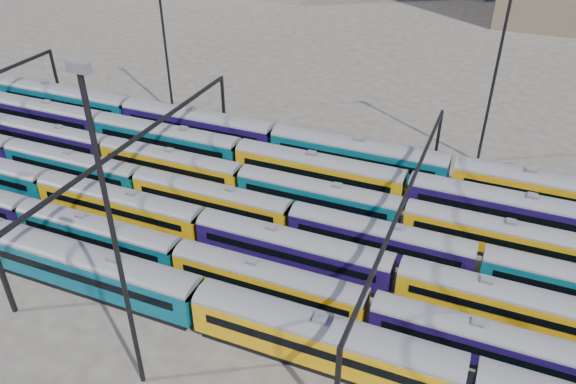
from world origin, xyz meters
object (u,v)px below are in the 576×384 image
at_px(rake_2, 396,273).
at_px(mast_2, 114,236).
at_px(rake_0, 470,381).
at_px(rake_1, 370,307).

xyz_separation_m(rake_2, mast_2, (-15.73, -17.00, 11.38)).
bearing_deg(rake_0, rake_1, 150.11).
bearing_deg(rake_0, rake_2, 127.41).
relative_size(rake_2, mast_2, 4.69).
bearing_deg(rake_2, rake_1, -101.87).
distance_m(rake_2, mast_2, 25.81).
relative_size(rake_0, mast_2, 5.18).
height_order(rake_0, rake_2, rake_0).
xyz_separation_m(rake_1, mast_2, (-14.68, -12.00, 11.57)).
bearing_deg(mast_2, rake_2, 47.21).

